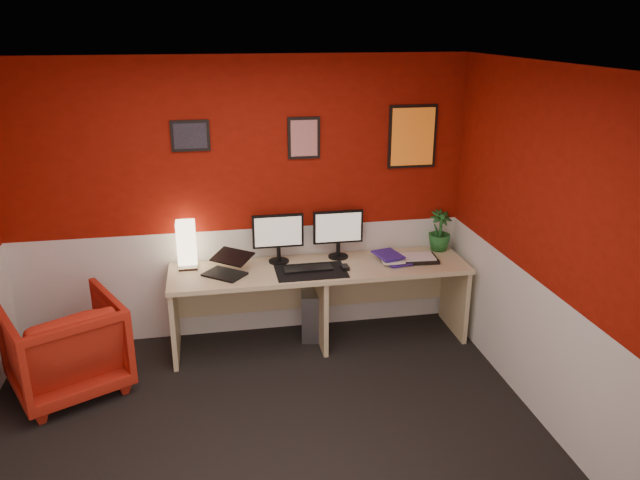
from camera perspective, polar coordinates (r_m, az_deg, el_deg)
The scene contains 25 objects.
ground at distance 4.44m, azimuth -5.05°, elevation -18.70°, with size 4.00×3.50×0.01m, color black.
ceiling at distance 3.50m, azimuth -6.31°, elevation 15.45°, with size 4.00×3.50×0.01m, color white.
wall_back at distance 5.45m, azimuth -7.29°, elevation 3.49°, with size 4.00×0.01×2.50m, color maroon.
wall_front at distance 2.30m, azimuth -1.36°, elevation -20.95°, with size 4.00×0.01×2.50m, color maroon.
wall_right at distance 4.41m, azimuth 21.21°, elevation -1.60°, with size 0.01×3.50×2.50m, color maroon.
wainscot_back at distance 5.69m, azimuth -6.96°, elevation -3.79°, with size 4.00×0.01×1.00m, color silver.
wainscot_right at distance 4.72m, azimuth 20.03°, elevation -10.13°, with size 0.01×3.50×1.00m, color silver.
desk at distance 5.51m, azimuth 0.00°, elevation -6.01°, with size 2.60×0.65×0.73m, color #D2BF86.
shoji_lamp at distance 5.39m, azimuth -12.25°, elevation -0.55°, with size 0.16×0.16×0.40m, color #FFE5B2.
laptop at distance 5.21m, azimuth -8.89°, elevation -2.13°, with size 0.33×0.23×0.22m, color black.
monitor_left at distance 5.38m, azimuth -3.90°, elevation 0.84°, with size 0.45×0.06×0.58m, color black.
monitor_right at distance 5.48m, azimuth 1.72°, elevation 1.22°, with size 0.45×0.06×0.58m, color black.
desk_mat at distance 5.25m, azimuth -0.84°, elevation -2.93°, with size 0.60×0.38×0.01m, color black.
keyboard at distance 5.28m, azimuth -1.13°, elevation -2.67°, with size 0.42×0.14×0.02m, color black.
mouse at distance 5.30m, azimuth 2.33°, elevation -2.53°, with size 0.06×0.10×0.03m, color black.
book_bottom at distance 5.46m, azimuth 6.09°, elevation -2.05°, with size 0.20×0.27×0.03m, color #341E8D.
book_middle at distance 5.46m, azimuth 5.66°, elevation -1.75°, with size 0.19×0.27×0.02m, color silver.
book_top at distance 5.43m, azimuth 5.39°, elevation -1.57°, with size 0.20×0.27×0.03m, color #341E8D.
zen_tray at distance 5.56m, azimuth 8.99°, elevation -1.73°, with size 0.35×0.25×0.03m, color black.
potted_plant at distance 5.80m, azimuth 11.02°, elevation 0.86°, with size 0.21×0.21×0.38m, color #19591E.
pc_tower at distance 5.72m, azimuth -0.68°, elevation -6.56°, with size 0.20×0.45×0.45m, color #99999E.
armchair at distance 5.22m, azimuth -22.54°, elevation -9.08°, with size 0.80×0.82×0.75m, color #AA2415.
art_left at distance 5.29m, azimuth -11.93°, elevation 9.43°, with size 0.32×0.02×0.26m, color black.
art_center at distance 5.36m, azimuth -1.50°, elevation 9.43°, with size 0.28×0.02×0.36m, color red.
art_right at distance 5.60m, azimuth 8.56°, elevation 9.45°, with size 0.44×0.02×0.56m, color orange.
Camera 1 is at (-0.27, -3.48, 2.75)m, focal length 34.53 mm.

